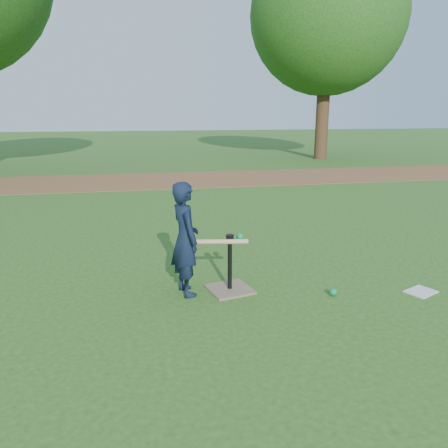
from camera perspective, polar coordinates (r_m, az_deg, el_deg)
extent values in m
plane|color=#285116|center=(4.95, -0.83, -7.32)|extent=(80.00, 80.00, 0.00)
cube|color=brown|center=(12.18, -7.53, 5.71)|extent=(24.00, 3.00, 0.01)
imported|color=black|center=(4.43, -5.09, -1.96)|extent=(0.37, 0.48, 1.17)
sphere|color=#0C8542|center=(4.67, 14.08, -8.62)|extent=(0.08, 0.08, 0.08)
cube|color=silver|center=(5.07, 24.31, -8.05)|extent=(0.37, 0.33, 0.01)
cube|color=#7D654F|center=(4.68, 0.75, -8.51)|extent=(0.51, 0.51, 0.02)
cylinder|color=black|center=(4.57, 0.76, -5.17)|extent=(0.05, 0.05, 0.55)
cylinder|color=black|center=(4.48, 0.78, -1.74)|extent=(0.08, 0.08, 0.06)
cylinder|color=tan|center=(4.45, -0.68, -2.33)|extent=(0.60, 0.15, 0.05)
sphere|color=tan|center=(4.37, -4.45, -2.70)|extent=(0.06, 0.06, 0.06)
sphere|color=#0C8542|center=(4.54, 2.10, -1.64)|extent=(0.08, 0.08, 0.08)
cylinder|color=#382316|center=(18.08, 12.73, 13.74)|extent=(0.50, 0.50, 3.42)
sphere|color=#285B19|center=(18.41, 13.41, 24.98)|extent=(5.80, 5.80, 5.80)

